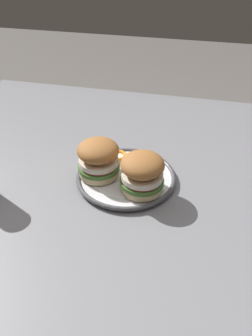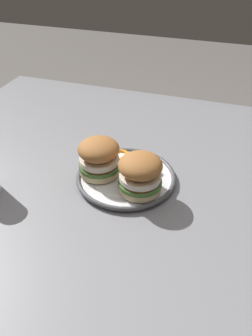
# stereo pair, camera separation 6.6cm
# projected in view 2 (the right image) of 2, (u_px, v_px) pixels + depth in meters

# --- Properties ---
(ground_plane) EXTENTS (8.00, 8.00, 0.00)m
(ground_plane) POSITION_uv_depth(u_px,v_px,m) (111.00, 322.00, 1.43)
(ground_plane) COLOR slate
(dining_table) EXTENTS (1.21, 1.08, 0.77)m
(dining_table) POSITION_uv_depth(u_px,v_px,m) (105.00, 198.00, 1.03)
(dining_table) COLOR gray
(dining_table) RESTS_ON ground
(dinner_plate) EXTENTS (0.27, 0.27, 0.02)m
(dinner_plate) POSITION_uv_depth(u_px,v_px,m) (126.00, 177.00, 0.93)
(dinner_plate) COLOR white
(dinner_plate) RESTS_ON dining_table
(sandwich_half_left) EXTENTS (0.13, 0.13, 0.10)m
(sandwich_half_left) POSITION_uv_depth(u_px,v_px,m) (140.00, 173.00, 0.85)
(sandwich_half_left) COLOR beige
(sandwich_half_left) RESTS_ON dinner_plate
(sandwich_half_right) EXTENTS (0.12, 0.12, 0.10)m
(sandwich_half_right) POSITION_uv_depth(u_px,v_px,m) (100.00, 157.00, 0.90)
(sandwich_half_right) COLOR beige
(sandwich_half_right) RESTS_ON dinner_plate
(orange_peel_curled) EXTENTS (0.07, 0.07, 0.01)m
(orange_peel_curled) POSITION_uv_depth(u_px,v_px,m) (121.00, 155.00, 0.99)
(orange_peel_curled) COLOR orange
(orange_peel_curled) RESTS_ON dinner_plate
(orange_peel_strip_long) EXTENTS (0.06, 0.04, 0.01)m
(orange_peel_strip_long) POSITION_uv_depth(u_px,v_px,m) (151.00, 169.00, 0.94)
(orange_peel_strip_long) COLOR orange
(orange_peel_strip_long) RESTS_ON dinner_plate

